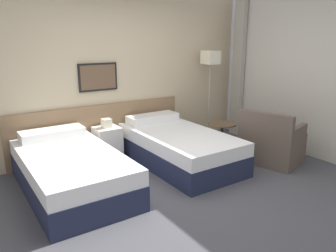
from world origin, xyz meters
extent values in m
plane|color=#47474C|center=(0.00, 0.00, 0.00)|extent=(16.00, 16.00, 0.00)
cube|color=#C6B28E|center=(0.00, 2.00, 1.35)|extent=(10.00, 0.06, 2.70)
cube|color=#846647|center=(-0.31, 1.95, 0.43)|extent=(2.96, 0.04, 0.86)
cube|color=black|center=(-0.31, 1.95, 1.31)|extent=(0.64, 0.03, 0.44)
cube|color=brown|center=(-0.31, 1.94, 1.31)|extent=(0.58, 0.01, 0.38)
cube|color=white|center=(2.60, -0.27, 1.35)|extent=(0.06, 4.47, 2.70)
cube|color=beige|center=(2.56, -0.27, 1.32)|extent=(0.03, 4.11, 2.64)
cube|color=#A8A393|center=(2.47, 1.62, 1.32)|extent=(0.10, 0.24, 2.64)
cube|color=#1E233D|center=(-1.16, 0.90, 0.16)|extent=(1.11, 2.04, 0.31)
cube|color=white|center=(-1.16, 0.90, 0.41)|extent=(1.10, 2.02, 0.20)
cube|color=white|center=(-1.16, 1.69, 0.57)|extent=(0.88, 0.34, 0.13)
cube|color=#1E233D|center=(0.54, 0.90, 0.16)|extent=(1.11, 2.04, 0.31)
cube|color=white|center=(0.54, 0.90, 0.41)|extent=(1.10, 2.02, 0.20)
cube|color=white|center=(0.54, 1.69, 0.57)|extent=(0.88, 0.34, 0.13)
cube|color=beige|center=(-0.31, 1.70, 0.27)|extent=(0.39, 0.38, 0.53)
cube|color=beige|center=(-0.31, 1.70, 0.60)|extent=(0.14, 0.14, 0.14)
cylinder|color=#9E9993|center=(1.76, 1.64, 0.01)|extent=(0.24, 0.24, 0.02)
cylinder|color=#9E9993|center=(1.76, 1.64, 0.73)|extent=(0.02, 0.02, 1.43)
cube|color=beige|center=(1.76, 1.64, 1.56)|extent=(0.27, 0.27, 0.24)
cylinder|color=brown|center=(1.35, 0.82, 0.01)|extent=(0.31, 0.31, 0.01)
cylinder|color=brown|center=(1.35, 0.82, 0.27)|extent=(0.05, 0.05, 0.52)
cylinder|color=brown|center=(1.35, 0.82, 0.54)|extent=(0.47, 0.47, 0.02)
cube|color=brown|center=(1.81, 0.16, 0.23)|extent=(0.91, 1.00, 0.46)
cube|color=brown|center=(1.51, 0.08, 0.65)|extent=(0.32, 0.84, 0.39)
cube|color=brown|center=(1.91, -0.20, 0.55)|extent=(0.60, 0.25, 0.18)
cube|color=brown|center=(1.70, 0.52, 0.55)|extent=(0.60, 0.25, 0.18)
camera|label=1|loc=(-2.29, -3.01, 1.90)|focal=35.00mm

